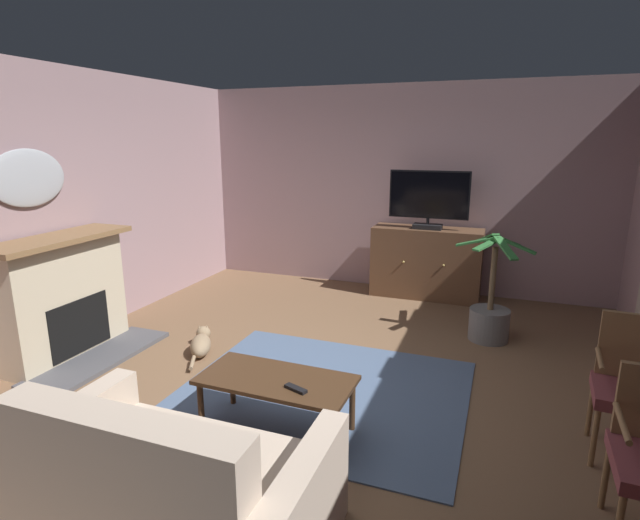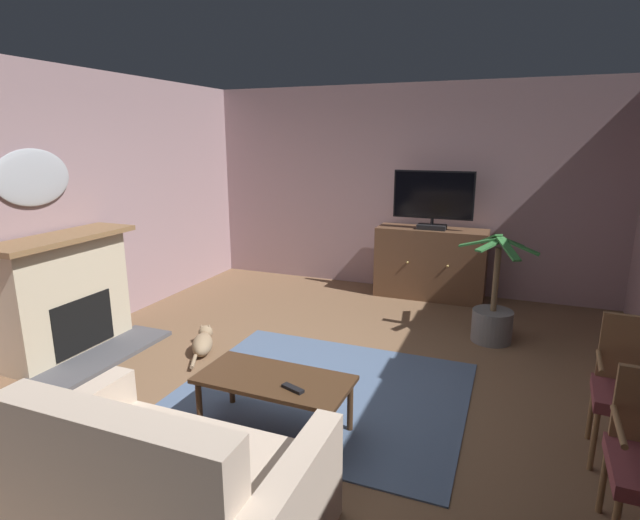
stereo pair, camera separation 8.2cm
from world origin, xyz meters
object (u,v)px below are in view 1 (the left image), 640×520
at_px(wall_mirror_oval, 28,178).
at_px(cat, 201,343).
at_px(tv_cabinet, 426,264).
at_px(side_chair_nearest_door, 630,383).
at_px(tv_remote, 296,389).
at_px(sofa_floral, 171,492).
at_px(potted_plant_small_fern_corner, 489,318).
at_px(television, 429,198).
at_px(fireplace, 64,300).
at_px(coffee_table, 276,384).

bearing_deg(wall_mirror_oval, cat, 18.30).
xyz_separation_m(tv_cabinet, side_chair_nearest_door, (1.78, -2.97, 0.07)).
bearing_deg(cat, tv_remote, -35.85).
xyz_separation_m(wall_mirror_oval, cat, (1.44, 0.47, -1.61)).
height_order(sofa_floral, cat, sofa_floral).
xyz_separation_m(tv_remote, potted_plant_small_fern_corner, (1.16, 2.43, -0.20)).
bearing_deg(tv_remote, side_chair_nearest_door, -141.62).
xyz_separation_m(television, cat, (-1.78, -2.56, -1.22)).
height_order(side_chair_nearest_door, cat, side_chair_nearest_door).
distance_m(wall_mirror_oval, cat, 2.21).
height_order(tv_remote, potted_plant_small_fern_corner, potted_plant_small_fern_corner).
xyz_separation_m(television, side_chair_nearest_door, (1.78, -2.92, -0.81)).
distance_m(potted_plant_small_fern_corner, cat, 2.97).
height_order(fireplace, cat, fireplace).
relative_size(sofa_floral, potted_plant_small_fern_corner, 1.38).
xyz_separation_m(wall_mirror_oval, side_chair_nearest_door, (5.00, 0.12, -1.20)).
bearing_deg(fireplace, coffee_table, -11.07).
distance_m(fireplace, sofa_floral, 2.89).
xyz_separation_m(side_chair_nearest_door, cat, (-3.56, 0.36, -0.41)).
distance_m(sofa_floral, potted_plant_small_fern_corner, 3.71).
height_order(fireplace, tv_remote, fireplace).
distance_m(side_chair_nearest_door, potted_plant_small_fern_corner, 1.97).
relative_size(tv_cabinet, side_chair_nearest_door, 1.49).
relative_size(tv_cabinet, cat, 2.06).
height_order(tv_cabinet, tv_remote, tv_cabinet).
bearing_deg(wall_mirror_oval, coffee_table, -10.08).
height_order(tv_cabinet, side_chair_nearest_door, side_chair_nearest_door).
height_order(coffee_table, cat, coffee_table).
bearing_deg(tv_cabinet, cat, -124.34).
relative_size(fireplace, wall_mirror_oval, 1.81).
xyz_separation_m(coffee_table, tv_remote, (0.20, -0.11, 0.06)).
bearing_deg(potted_plant_small_fern_corner, fireplace, -154.43).
distance_m(fireplace, wall_mirror_oval, 1.18).
xyz_separation_m(wall_mirror_oval, coffee_table, (2.72, -0.48, -1.34)).
bearing_deg(potted_plant_small_fern_corner, sofa_floral, -112.68).
distance_m(tv_cabinet, cat, 3.18).
height_order(wall_mirror_oval, coffee_table, wall_mirror_oval).
bearing_deg(sofa_floral, wall_mirror_oval, 148.99).
relative_size(television, sofa_floral, 0.64).
bearing_deg(wall_mirror_oval, tv_remote, -11.53).
bearing_deg(coffee_table, fireplace, 168.93).
distance_m(wall_mirror_oval, coffee_table, 3.07).
distance_m(tv_cabinet, coffee_table, 3.60).
distance_m(television, sofa_floral, 4.77).
height_order(wall_mirror_oval, potted_plant_small_fern_corner, wall_mirror_oval).
bearing_deg(side_chair_nearest_door, potted_plant_small_fern_corner, 118.14).
distance_m(wall_mirror_oval, side_chair_nearest_door, 5.14).
bearing_deg(tv_cabinet, side_chair_nearest_door, -59.06).
bearing_deg(sofa_floral, potted_plant_small_fern_corner, 67.32).
xyz_separation_m(fireplace, cat, (1.19, 0.47, -0.46)).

